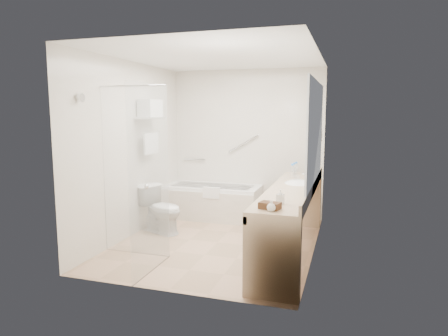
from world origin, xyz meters
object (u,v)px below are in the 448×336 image
(vanity_counter, at_px, (291,205))
(toilet, at_px, (161,209))
(water_bottle_left, at_px, (294,170))
(amenity_basket, at_px, (270,206))
(bathtub, at_px, (213,202))

(vanity_counter, xyz_separation_m, toilet, (-1.97, 0.36, -0.29))
(water_bottle_left, bearing_deg, vanity_counter, -84.13)
(amenity_basket, bearing_deg, vanity_counter, 87.15)
(bathtub, xyz_separation_m, toilet, (-0.45, -1.03, 0.07))
(water_bottle_left, bearing_deg, bathtub, 162.14)
(vanity_counter, distance_m, toilet, 2.03)
(vanity_counter, bearing_deg, toilet, 169.73)
(bathtub, height_order, vanity_counter, vanity_counter)
(bathtub, distance_m, toilet, 1.13)
(vanity_counter, height_order, amenity_basket, vanity_counter)
(amenity_basket, xyz_separation_m, water_bottle_left, (-0.04, 2.07, 0.06))
(bathtub, height_order, amenity_basket, amenity_basket)
(toilet, bearing_deg, bathtub, -2.18)
(vanity_counter, distance_m, amenity_basket, 1.16)
(bathtub, height_order, toilet, toilet)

